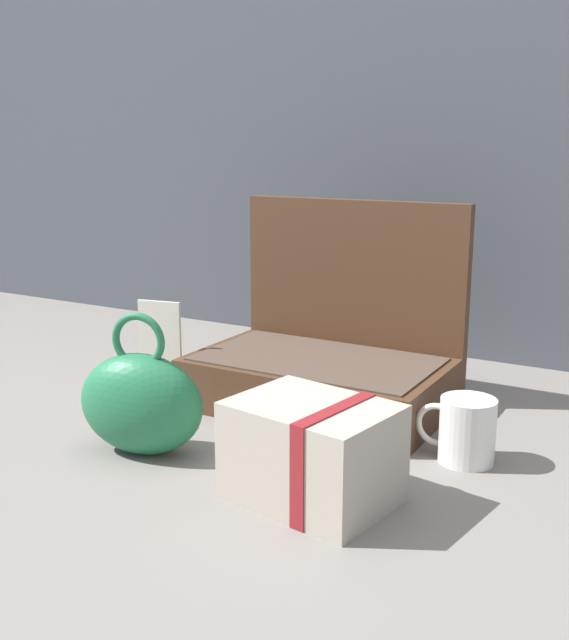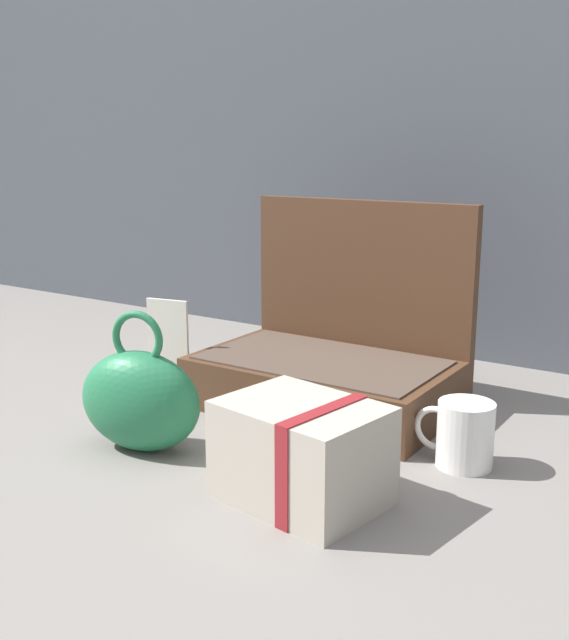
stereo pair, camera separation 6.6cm
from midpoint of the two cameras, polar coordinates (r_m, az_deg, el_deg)
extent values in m
plane|color=slate|center=(1.19, 2.71, -8.58)|extent=(6.00, 6.00, 0.00)
cube|color=#474C54|center=(1.65, 14.19, 21.87)|extent=(3.20, 0.06, 1.40)
cube|color=#4C301E|center=(1.28, 4.29, -4.94)|extent=(0.42, 0.25, 0.09)
cube|color=#4C3D33|center=(1.27, 4.32, -3.03)|extent=(0.39, 0.23, 0.00)
cube|color=#4C301E|center=(1.36, 7.20, 1.77)|extent=(0.42, 0.02, 0.35)
ellipsoid|color=#237247|center=(1.12, -9.23, -6.11)|extent=(0.21, 0.14, 0.15)
torus|color=#237247|center=(1.09, -9.41, -1.40)|extent=(0.08, 0.03, 0.08)
cube|color=#B2A899|center=(0.96, 3.32, -10.02)|extent=(0.22, 0.18, 0.13)
cube|color=maroon|center=(0.94, 4.97, -10.56)|extent=(0.04, 0.15, 0.13)
cylinder|color=white|center=(1.09, 15.25, -8.39)|extent=(0.08, 0.08, 0.09)
torus|color=white|center=(1.11, 13.07, -8.01)|extent=(0.07, 0.01, 0.07)
cube|color=silver|center=(1.37, -7.44, -1.98)|extent=(0.08, 0.02, 0.17)
camera|label=1|loc=(0.03, -88.33, 0.39)|focal=42.21mm
camera|label=2|loc=(0.03, 91.67, -0.39)|focal=42.21mm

